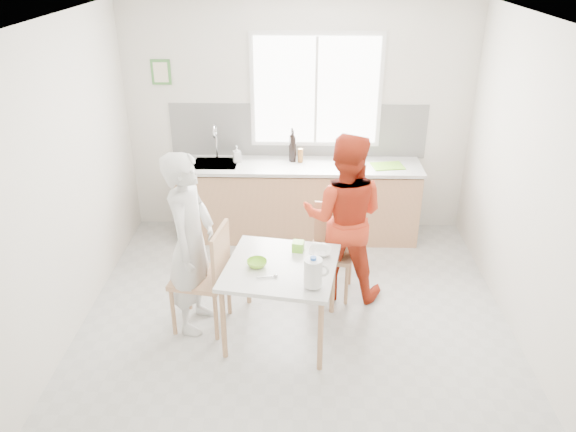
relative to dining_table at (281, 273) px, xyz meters
name	(u,v)px	position (x,y,z in m)	size (l,w,h in m)	color
ground	(295,335)	(0.12, -0.04, -0.65)	(4.50, 4.50, 0.00)	#B7B7B2
room_shell	(296,167)	(0.12, -0.04, 1.00)	(4.50, 4.50, 4.50)	silver
window	(316,91)	(0.32, 2.19, 1.05)	(1.50, 0.06, 1.30)	white
backsplash	(298,131)	(0.12, 2.20, 0.58)	(3.00, 0.02, 0.65)	white
picture_frame	(161,72)	(-1.43, 2.19, 1.25)	(0.22, 0.03, 0.28)	#44853C
kitchen_counter	(297,204)	(0.12, 1.91, -0.23)	(2.84, 0.64, 1.37)	tan
dining_table	(281,273)	(0.00, 0.00, 0.00)	(1.08, 1.08, 0.72)	silver
chair_left	(207,273)	(-0.66, 0.11, -0.09)	(0.54, 0.54, 1.01)	tan
chair_far	(332,245)	(0.48, 0.75, -0.14)	(0.49, 0.49, 0.92)	tan
person_white	(191,244)	(-0.80, 0.13, 0.20)	(0.62, 0.41, 1.70)	silver
person_red	(344,217)	(0.58, 0.70, 0.20)	(0.82, 0.64, 1.68)	red
bowl_green	(257,263)	(-0.21, -0.02, 0.10)	(0.17, 0.17, 0.05)	#8DD932
bowl_white	(320,252)	(0.34, 0.20, 0.10)	(0.20, 0.20, 0.05)	white
milk_jug	(314,272)	(0.27, -0.33, 0.22)	(0.21, 0.15, 0.26)	white
green_box	(298,246)	(0.15, 0.26, 0.12)	(0.10, 0.10, 0.09)	#7DDA32
spoon	(266,277)	(-0.12, -0.20, 0.08)	(0.01, 0.01, 0.16)	#A5A5AA
cutting_board	(388,166)	(1.15, 1.86, 0.28)	(0.35, 0.25, 0.01)	#74C22C
wine_bottle_a	(292,148)	(0.05, 2.02, 0.43)	(0.07, 0.07, 0.32)	black
wine_bottle_b	(293,149)	(0.07, 2.00, 0.42)	(0.07, 0.07, 0.30)	black
jar_amber	(300,155)	(0.15, 1.98, 0.35)	(0.06, 0.06, 0.16)	brown
soap_bottle	(237,154)	(-0.58, 1.97, 0.37)	(0.09, 0.09, 0.19)	#999999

